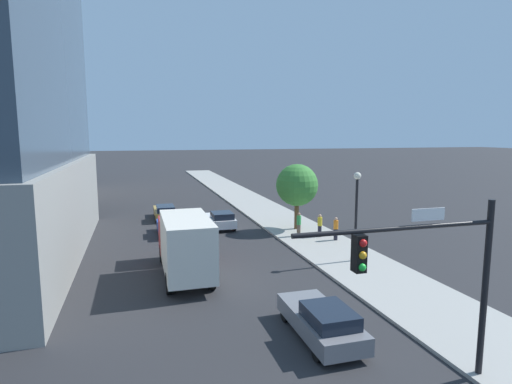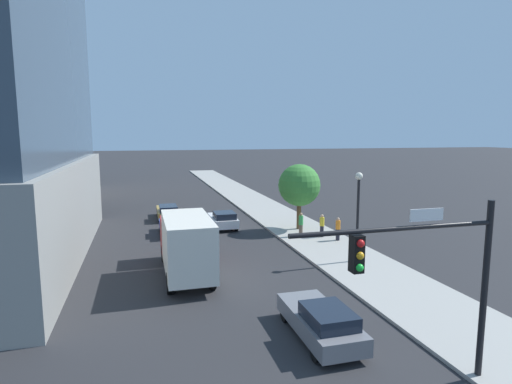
{
  "view_description": "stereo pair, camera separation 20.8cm",
  "coord_description": "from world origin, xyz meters",
  "px_view_note": "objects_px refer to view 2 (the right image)",
  "views": [
    {
      "loc": [
        -4.06,
        -7.2,
        7.73
      ],
      "look_at": [
        0.81,
        9.58,
        5.29
      ],
      "focal_mm": 29.06,
      "sensor_mm": 36.0,
      "label": 1
    },
    {
      "loc": [
        -3.86,
        -7.26,
        7.73
      ],
      "look_at": [
        0.81,
        9.58,
        5.29
      ],
      "focal_mm": 29.06,
      "sensor_mm": 36.0,
      "label": 2
    }
  ],
  "objects_px": {
    "traffic_light_pole": "(427,263)",
    "box_truck": "(186,242)",
    "car_gold": "(168,211)",
    "car_gray": "(321,321)",
    "construction_building": "(5,42)",
    "pedestrian_green_shirt": "(301,224)",
    "street_lamp": "(358,203)",
    "street_tree": "(299,185)",
    "pedestrian_yellow_shirt": "(322,225)",
    "car_blue": "(173,226)",
    "car_white": "(223,220)",
    "pedestrian_orange_shirt": "(338,229)"
  },
  "relations": [
    {
      "from": "traffic_light_pole",
      "to": "box_truck",
      "type": "height_order",
      "value": "traffic_light_pole"
    },
    {
      "from": "car_gold",
      "to": "car_gray",
      "type": "xyz_separation_m",
      "value": [
        4.17,
        -24.58,
        0.01
      ]
    },
    {
      "from": "construction_building",
      "to": "pedestrian_green_shirt",
      "type": "xyz_separation_m",
      "value": [
        26.64,
        -29.67,
        -17.72
      ]
    },
    {
      "from": "car_gold",
      "to": "pedestrian_green_shirt",
      "type": "distance_m",
      "value": 13.5
    },
    {
      "from": "street_lamp",
      "to": "street_tree",
      "type": "relative_size",
      "value": 1.02
    },
    {
      "from": "car_gray",
      "to": "box_truck",
      "type": "distance_m",
      "value": 9.48
    },
    {
      "from": "car_gold",
      "to": "pedestrian_green_shirt",
      "type": "xyz_separation_m",
      "value": [
        9.17,
        -9.9,
        0.36
      ]
    },
    {
      "from": "car_gold",
      "to": "construction_building",
      "type": "bearing_deg",
      "value": 131.46
    },
    {
      "from": "car_gold",
      "to": "car_gray",
      "type": "height_order",
      "value": "car_gray"
    },
    {
      "from": "traffic_light_pole",
      "to": "box_truck",
      "type": "bearing_deg",
      "value": 115.34
    },
    {
      "from": "construction_building",
      "to": "street_lamp",
      "type": "xyz_separation_m",
      "value": [
        27.59,
        -36.3,
        -15.08
      ]
    },
    {
      "from": "car_gold",
      "to": "pedestrian_yellow_shirt",
      "type": "height_order",
      "value": "pedestrian_yellow_shirt"
    },
    {
      "from": "construction_building",
      "to": "car_blue",
      "type": "relative_size",
      "value": 10.5
    },
    {
      "from": "traffic_light_pole",
      "to": "car_blue",
      "type": "distance_m",
      "value": 23.18
    },
    {
      "from": "street_tree",
      "to": "box_truck",
      "type": "xyz_separation_m",
      "value": [
        -9.92,
        -8.57,
        -1.77
      ]
    },
    {
      "from": "car_white",
      "to": "box_truck",
      "type": "bearing_deg",
      "value": -110.76
    },
    {
      "from": "street_lamp",
      "to": "pedestrian_green_shirt",
      "type": "height_order",
      "value": "street_lamp"
    },
    {
      "from": "pedestrian_green_shirt",
      "to": "car_gray",
      "type": "bearing_deg",
      "value": -108.81
    },
    {
      "from": "car_white",
      "to": "car_gray",
      "type": "distance_m",
      "value": 19.44
    },
    {
      "from": "pedestrian_orange_shirt",
      "to": "construction_building",
      "type": "bearing_deg",
      "value": 132.37
    },
    {
      "from": "car_white",
      "to": "car_blue",
      "type": "bearing_deg",
      "value": -167.06
    },
    {
      "from": "traffic_light_pole",
      "to": "pedestrian_orange_shirt",
      "type": "relative_size",
      "value": 3.94
    },
    {
      "from": "car_gray",
      "to": "box_truck",
      "type": "bearing_deg",
      "value": 116.36
    },
    {
      "from": "street_lamp",
      "to": "box_truck",
      "type": "distance_m",
      "value": 10.29
    },
    {
      "from": "car_gray",
      "to": "pedestrian_green_shirt",
      "type": "xyz_separation_m",
      "value": [
        5.0,
        14.68,
        0.35
      ]
    },
    {
      "from": "street_lamp",
      "to": "car_gray",
      "type": "bearing_deg",
      "value": -126.52
    },
    {
      "from": "construction_building",
      "to": "pedestrian_green_shirt",
      "type": "relative_size",
      "value": 24.68
    },
    {
      "from": "car_white",
      "to": "car_gold",
      "type": "bearing_deg",
      "value": 129.08
    },
    {
      "from": "street_tree",
      "to": "car_gray",
      "type": "relative_size",
      "value": 1.12
    },
    {
      "from": "street_lamp",
      "to": "pedestrian_orange_shirt",
      "type": "relative_size",
      "value": 3.22
    },
    {
      "from": "traffic_light_pole",
      "to": "street_lamp",
      "type": "bearing_deg",
      "value": 69.62
    },
    {
      "from": "pedestrian_orange_shirt",
      "to": "street_lamp",
      "type": "bearing_deg",
      "value": -103.64
    },
    {
      "from": "car_blue",
      "to": "car_gray",
      "type": "relative_size",
      "value": 0.89
    },
    {
      "from": "street_lamp",
      "to": "car_blue",
      "type": "xyz_separation_m",
      "value": [
        -10.13,
        10.44,
        -3.04
      ]
    },
    {
      "from": "street_tree",
      "to": "street_lamp",
      "type": "bearing_deg",
      "value": -88.65
    },
    {
      "from": "car_white",
      "to": "car_gray",
      "type": "relative_size",
      "value": 0.85
    },
    {
      "from": "box_truck",
      "to": "traffic_light_pole",
      "type": "bearing_deg",
      "value": -64.66
    },
    {
      "from": "street_tree",
      "to": "car_blue",
      "type": "relative_size",
      "value": 1.25
    },
    {
      "from": "car_gold",
      "to": "traffic_light_pole",
      "type": "bearing_deg",
      "value": -78.51
    },
    {
      "from": "traffic_light_pole",
      "to": "street_lamp",
      "type": "distance_m",
      "value": 12.56
    },
    {
      "from": "street_tree",
      "to": "pedestrian_orange_shirt",
      "type": "distance_m",
      "value": 5.16
    },
    {
      "from": "street_tree",
      "to": "car_gray",
      "type": "distance_m",
      "value": 18.18
    },
    {
      "from": "car_white",
      "to": "pedestrian_yellow_shirt",
      "type": "xyz_separation_m",
      "value": [
        6.43,
        -5.38,
        0.28
      ]
    },
    {
      "from": "car_white",
      "to": "box_truck",
      "type": "relative_size",
      "value": 0.52
    },
    {
      "from": "construction_building",
      "to": "traffic_light_pole",
      "type": "distance_m",
      "value": 55.4
    },
    {
      "from": "traffic_light_pole",
      "to": "car_gray",
      "type": "distance_m",
      "value": 5.21
    },
    {
      "from": "pedestrian_yellow_shirt",
      "to": "pedestrian_orange_shirt",
      "type": "height_order",
      "value": "pedestrian_yellow_shirt"
    },
    {
      "from": "pedestrian_green_shirt",
      "to": "car_blue",
      "type": "bearing_deg",
      "value": 157.49
    },
    {
      "from": "street_tree",
      "to": "box_truck",
      "type": "bearing_deg",
      "value": -139.16
    },
    {
      "from": "car_white",
      "to": "traffic_light_pole",
      "type": "bearing_deg",
      "value": -86.09
    }
  ]
}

